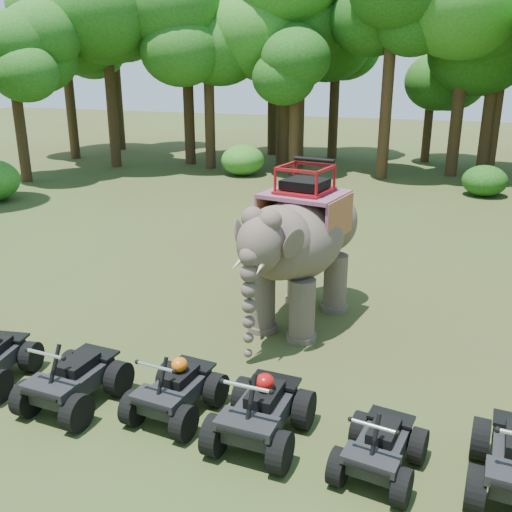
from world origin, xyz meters
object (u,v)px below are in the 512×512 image
object	(u,v)px
atv_1	(73,371)
atv_3	(261,403)
atv_2	(175,382)
atv_4	(381,439)
elephant	(302,244)

from	to	relation	value
atv_1	atv_3	world-z (taller)	atv_3
atv_1	atv_2	size ratio (longest dim) A/B	1.07
atv_3	atv_1	bearing A→B (deg)	-175.14
atv_1	atv_4	size ratio (longest dim) A/B	1.15
atv_1	atv_3	bearing A→B (deg)	5.95
atv_1	atv_3	size ratio (longest dim) A/B	0.98
elephant	atv_1	size ratio (longest dim) A/B	2.49
elephant	atv_4	distance (m)	5.54
atv_2	atv_3	world-z (taller)	atv_3
atv_1	elephant	bearing A→B (deg)	62.69
elephant	atv_2	world-z (taller)	elephant
atv_2	atv_4	size ratio (longest dim) A/B	1.08
atv_1	atv_3	distance (m)	3.45
elephant	atv_2	xyz separation A→B (m)	(-0.98, -4.42, -1.25)
atv_1	atv_4	world-z (taller)	atv_1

